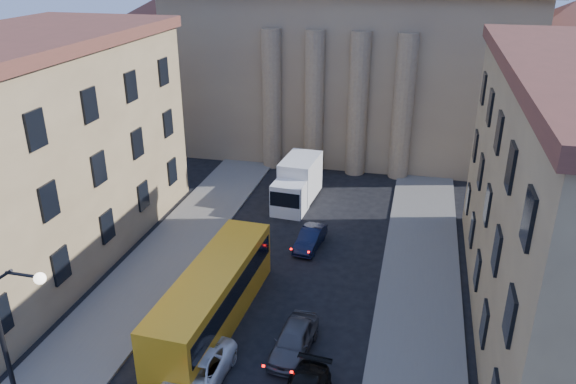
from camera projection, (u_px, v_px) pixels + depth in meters
name	position (u px, v px, depth m)	size (l,w,h in m)	color
sidewalk_left	(123.00, 306.00, 33.11)	(5.00, 60.00, 0.15)	#635F5B
sidewalk_right	(417.00, 350.00, 29.44)	(5.00, 60.00, 0.15)	#635F5B
church	(356.00, 25.00, 59.96)	(68.02, 28.76, 36.60)	#826950
building_left	(19.00, 155.00, 35.57)	(11.60, 26.60, 14.70)	tan
street_lamp	(15.00, 346.00, 21.78)	(2.62, 0.44, 8.83)	black
car_left_mid	(196.00, 374.00, 26.79)	(2.54, 5.51, 1.53)	white
car_right_far	(294.00, 340.00, 29.14)	(1.82, 4.52, 1.54)	#454549
car_right_distant	(310.00, 239.00, 39.53)	(1.42, 4.07, 1.34)	black
city_bus	(213.00, 295.00, 31.05)	(3.29, 12.27, 3.43)	orange
box_truck	(297.00, 183.00, 46.11)	(3.02, 6.73, 3.60)	white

